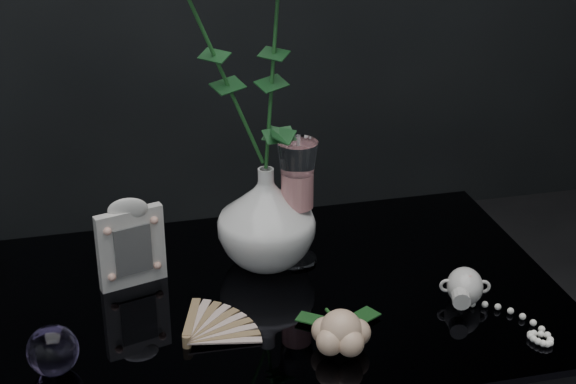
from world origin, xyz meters
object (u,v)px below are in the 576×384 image
object	(u,v)px
picture_frame	(131,242)
pearl_jar	(465,285)
paperweight	(53,351)
loose_rose	(341,331)
wine_glass	(297,203)
vase	(266,216)

from	to	relation	value
picture_frame	pearl_jar	world-z (taller)	picture_frame
paperweight	loose_rose	world-z (taller)	paperweight
pearl_jar	wine_glass	bearing A→B (deg)	157.09
loose_rose	pearl_jar	distance (m)	0.24
paperweight	pearl_jar	world-z (taller)	paperweight
vase	picture_frame	size ratio (longest dim) A/B	1.12
picture_frame	pearl_jar	size ratio (longest dim) A/B	0.75
vase	wine_glass	distance (m)	0.06
vase	loose_rose	distance (m)	0.28
picture_frame	paperweight	distance (m)	0.25
picture_frame	loose_rose	bearing A→B (deg)	-58.76
wine_glass	paperweight	bearing A→B (deg)	-150.78
paperweight	vase	bearing A→B (deg)	33.62
wine_glass	loose_rose	world-z (taller)	wine_glass
vase	paperweight	world-z (taller)	vase
wine_glass	pearl_jar	size ratio (longest dim) A/B	1.07
pearl_jar	picture_frame	bearing A→B (deg)	177.50
picture_frame	loose_rose	world-z (taller)	picture_frame
picture_frame	wine_glass	bearing A→B (deg)	-13.41
wine_glass	vase	bearing A→B (deg)	170.43
wine_glass	loose_rose	distance (m)	0.28
wine_glass	pearl_jar	bearing A→B (deg)	-39.68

